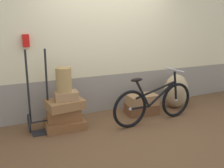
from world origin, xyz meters
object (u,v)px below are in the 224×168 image
object	(u,v)px
suitcase_5	(142,99)
suitcase_1	(64,113)
suitcase_2	(65,104)
suitcase_4	(141,109)
suitcase_3	(66,96)
wicker_basket	(64,80)
bicycle	(154,103)
suitcase_0	(65,124)
burlap_sack	(176,91)
luggage_trolley	(40,113)

from	to	relation	value
suitcase_5	suitcase_1	bearing A→B (deg)	-178.11
suitcase_2	suitcase_4	world-z (taller)	suitcase_2
suitcase_3	wicker_basket	distance (m)	0.26
suitcase_2	bicycle	xyz separation A→B (m)	(1.46, -0.39, -0.07)
suitcase_0	suitcase_4	distance (m)	1.49
suitcase_0	suitcase_3	bearing A→B (deg)	-1.26
suitcase_5	burlap_sack	xyz separation A→B (m)	(0.80, 0.01, 0.06)
suitcase_1	suitcase_3	size ratio (longest dim) A/B	1.47
suitcase_4	suitcase_3	bearing A→B (deg)	-173.11
luggage_trolley	suitcase_5	bearing A→B (deg)	-0.94
suitcase_5	suitcase_3	bearing A→B (deg)	-176.21
bicycle	suitcase_3	bearing A→B (deg)	164.78
suitcase_4	burlap_sack	bearing A→B (deg)	6.81
suitcase_3	suitcase_4	world-z (taller)	suitcase_3
suitcase_1	suitcase_5	xyz separation A→B (m)	(1.51, -0.01, 0.04)
suitcase_2	suitcase_3	world-z (taller)	suitcase_3
wicker_basket	bicycle	bearing A→B (deg)	-15.89
suitcase_4	wicker_basket	distance (m)	1.63
suitcase_2	luggage_trolley	distance (m)	0.42
suitcase_0	bicycle	distance (m)	1.55
suitcase_0	suitcase_4	size ratio (longest dim) A/B	1.11
suitcase_3	suitcase_1	bearing A→B (deg)	140.24
luggage_trolley	bicycle	bearing A→B (deg)	-14.01
suitcase_0	wicker_basket	distance (m)	0.74
luggage_trolley	bicycle	distance (m)	1.91
suitcase_2	burlap_sack	distance (m)	2.30
suitcase_0	suitcase_5	xyz separation A→B (m)	(1.51, 0.04, 0.21)
suitcase_4	wicker_basket	size ratio (longest dim) A/B	1.48
suitcase_1	bicycle	size ratio (longest dim) A/B	0.32
suitcase_2	luggage_trolley	xyz separation A→B (m)	(-0.39, 0.08, -0.11)
suitcase_4	luggage_trolley	size ratio (longest dim) A/B	0.43
suitcase_4	wicker_basket	world-z (taller)	wicker_basket
suitcase_3	burlap_sack	size ratio (longest dim) A/B	0.53
suitcase_2	bicycle	bearing A→B (deg)	-20.76
wicker_basket	burlap_sack	distance (m)	2.34
suitcase_1	suitcase_5	size ratio (longest dim) A/B	0.96
suitcase_0	burlap_sack	distance (m)	2.33
suitcase_2	suitcase_5	size ratio (longest dim) A/B	1.02
burlap_sack	suitcase_3	bearing A→B (deg)	-178.59
suitcase_3	burlap_sack	world-z (taller)	burlap_sack
bicycle	suitcase_2	bearing A→B (deg)	165.19
suitcase_3	luggage_trolley	xyz separation A→B (m)	(-0.42, 0.07, -0.25)
suitcase_3	wicker_basket	size ratio (longest dim) A/B	0.94
burlap_sack	suitcase_4	bearing A→B (deg)	-178.65
suitcase_1	suitcase_2	xyz separation A→B (m)	(0.02, -0.05, 0.17)
suitcase_1	bicycle	xyz separation A→B (m)	(1.48, -0.44, 0.10)
suitcase_1	suitcase_2	bearing A→B (deg)	-62.28
suitcase_2	suitcase_4	size ratio (longest dim) A/B	1.00
luggage_trolley	suitcase_3	bearing A→B (deg)	-9.82
suitcase_1	suitcase_4	bearing A→B (deg)	4.98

